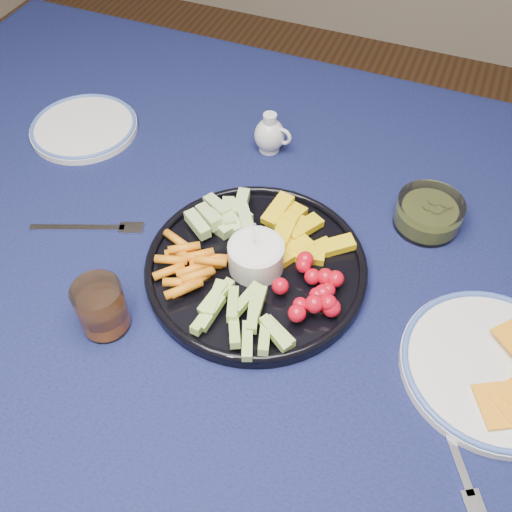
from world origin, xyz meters
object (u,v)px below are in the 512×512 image
at_px(juice_tumbler, 102,309).
at_px(side_plate_extra, 84,127).
at_px(dining_table, 268,283).
at_px(creamer_pitcher, 270,135).
at_px(pickle_bowl, 428,214).
at_px(cheese_plate, 494,366).
at_px(crudite_platter, 255,263).

xyz_separation_m(juice_tumbler, side_plate_extra, (-0.27, 0.35, -0.03)).
xyz_separation_m(dining_table, creamer_pitcher, (-0.09, 0.22, 0.12)).
xyz_separation_m(dining_table, juice_tumbler, (-0.16, -0.21, 0.12)).
xyz_separation_m(dining_table, pickle_bowl, (0.21, 0.14, 0.11)).
bearing_deg(side_plate_extra, cheese_plate, -16.31).
distance_m(creamer_pitcher, side_plate_extra, 0.35).
bearing_deg(cheese_plate, juice_tumbler, -165.83).
bearing_deg(creamer_pitcher, dining_table, -68.88).
distance_m(dining_table, juice_tumbler, 0.29).
bearing_deg(side_plate_extra, creamer_pitcher, 13.40).
xyz_separation_m(dining_table, crudite_platter, (-0.00, -0.05, 0.11)).
relative_size(dining_table, crudite_platter, 5.06).
distance_m(pickle_bowl, cheese_plate, 0.27).
distance_m(crudite_platter, side_plate_extra, 0.46).
xyz_separation_m(dining_table, cheese_plate, (0.35, -0.09, 0.10)).
height_order(cheese_plate, juice_tumbler, juice_tumbler).
height_order(crudite_platter, side_plate_extra, crudite_platter).
bearing_deg(dining_table, creamer_pitcher, 111.12).
distance_m(cheese_plate, side_plate_extra, 0.81).
bearing_deg(crudite_platter, dining_table, 86.19).
height_order(dining_table, juice_tumbler, juice_tumbler).
relative_size(cheese_plate, side_plate_extra, 1.21).
bearing_deg(cheese_plate, dining_table, 166.07).
relative_size(dining_table, creamer_pitcher, 22.00).
distance_m(crudite_platter, juice_tumbler, 0.23).
height_order(dining_table, creamer_pitcher, creamer_pitcher).
distance_m(dining_table, crudite_platter, 0.12).
height_order(cheese_plate, side_plate_extra, cheese_plate).
height_order(crudite_platter, creamer_pitcher, crudite_platter).
bearing_deg(juice_tumbler, crudite_platter, 46.64).
xyz_separation_m(crudite_platter, pickle_bowl, (0.22, 0.19, 0.00)).
bearing_deg(creamer_pitcher, crudite_platter, -73.08).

